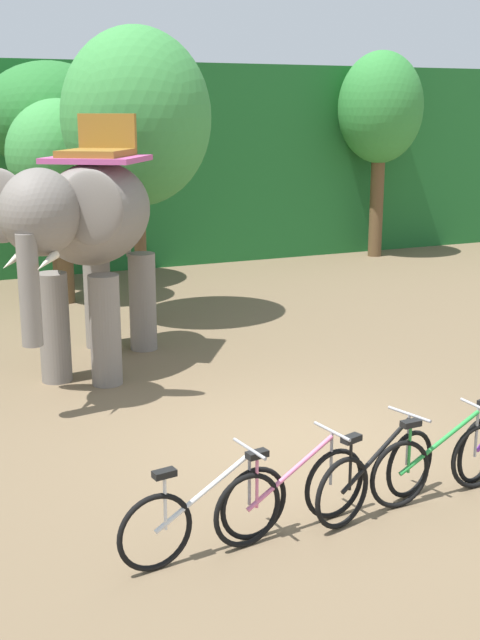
# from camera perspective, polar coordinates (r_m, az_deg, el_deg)

# --- Properties ---
(ground_plane) EXTENTS (80.00, 80.00, 0.00)m
(ground_plane) POSITION_cam_1_polar(r_m,az_deg,el_deg) (9.90, 4.13, -8.45)
(ground_plane) COLOR brown
(foliage_hedge) EXTENTS (36.00, 6.00, 4.92)m
(foliage_hedge) POSITION_cam_1_polar(r_m,az_deg,el_deg) (22.68, -12.89, 10.64)
(foliage_hedge) COLOR #1E6028
(foliage_hedge) RESTS_ON ground
(tree_far_left) EXTENTS (2.07, 2.07, 4.05)m
(tree_far_left) POSITION_cam_1_polar(r_m,az_deg,el_deg) (16.74, -12.46, 11.07)
(tree_far_left) COLOR brown
(tree_far_left) RESTS_ON ground
(tree_center) EXTENTS (2.91, 2.91, 4.83)m
(tree_center) POSITION_cam_1_polar(r_m,az_deg,el_deg) (18.42, -13.08, 13.58)
(tree_center) COLOR brown
(tree_center) RESTS_ON ground
(tree_far_right) EXTENTS (2.63, 2.63, 5.25)m
(tree_far_right) POSITION_cam_1_polar(r_m,az_deg,el_deg) (14.85, -7.22, 13.77)
(tree_far_right) COLOR brown
(tree_far_right) RESTS_ON ground
(tree_center_left) EXTENTS (2.19, 2.19, 5.29)m
(tree_center_left) POSITION_cam_1_polar(r_m,az_deg,el_deg) (22.10, 9.74, 14.22)
(tree_center_left) COLOR brown
(tree_center_left) RESTS_ON ground
(elephant) EXTENTS (3.33, 3.99, 3.78)m
(elephant) POSITION_cam_1_polar(r_m,az_deg,el_deg) (12.16, -10.45, 6.46)
(elephant) COLOR slate
(elephant) RESTS_ON ground
(bike_white) EXTENTS (1.70, 0.52, 0.92)m
(bike_white) POSITION_cam_1_polar(r_m,az_deg,el_deg) (7.42, -2.39, -13.36)
(bike_white) COLOR black
(bike_white) RESTS_ON ground
(bike_pink) EXTENTS (1.70, 0.52, 0.92)m
(bike_pink) POSITION_cam_1_polar(r_m,az_deg,el_deg) (7.79, 3.65, -11.96)
(bike_pink) COLOR black
(bike_pink) RESTS_ON ground
(bike_black) EXTENTS (1.65, 0.65, 0.92)m
(bike_black) POSITION_cam_1_polar(r_m,az_deg,el_deg) (8.24, 9.52, -10.60)
(bike_black) COLOR black
(bike_black) RESTS_ON ground
(bike_green) EXTENTS (1.71, 0.52, 0.92)m
(bike_green) POSITION_cam_1_polar(r_m,az_deg,el_deg) (8.65, 13.74, -9.59)
(bike_green) COLOR black
(bike_green) RESTS_ON ground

